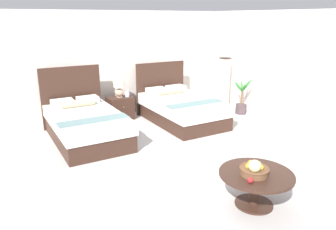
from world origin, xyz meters
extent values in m
cube|color=#B0ACA8|center=(0.00, 0.00, -0.01)|extent=(10.05, 10.07, 0.02)
cube|color=silver|center=(0.00, 3.23, 1.26)|extent=(10.05, 0.12, 2.53)
cube|color=white|center=(3.23, 0.40, 1.26)|extent=(0.12, 5.67, 2.53)
cube|color=#372219|center=(-1.14, 1.75, 0.17)|extent=(1.28, 2.12, 0.33)
cube|color=white|center=(-1.14, 1.75, 0.45)|extent=(1.32, 2.17, 0.23)
cube|color=#372219|center=(-1.11, 2.83, 0.68)|extent=(1.31, 0.09, 1.35)
cube|color=white|center=(-1.39, 2.54, 0.64)|extent=(0.45, 0.31, 0.14)
cube|color=white|center=(-0.85, 2.53, 0.64)|extent=(0.45, 0.31, 0.14)
cylinder|color=tan|center=(-1.12, 2.30, 0.64)|extent=(0.68, 0.16, 0.15)
cube|color=slate|center=(-1.15, 1.24, 0.57)|extent=(1.30, 0.39, 0.01)
cube|color=#372219|center=(1.14, 1.75, 0.16)|extent=(1.31, 2.11, 0.31)
cube|color=white|center=(1.14, 1.75, 0.44)|extent=(1.35, 2.15, 0.26)
cube|color=#372219|center=(1.16, 2.82, 0.64)|extent=(1.34, 0.09, 1.29)
cube|color=white|center=(0.87, 2.53, 0.64)|extent=(0.46, 0.31, 0.14)
cube|color=white|center=(1.43, 2.52, 0.64)|extent=(0.46, 0.31, 0.14)
cylinder|color=tan|center=(1.15, 2.29, 0.65)|extent=(0.70, 0.16, 0.15)
cube|color=slate|center=(1.13, 1.23, 0.58)|extent=(1.33, 0.38, 0.01)
cube|color=#372219|center=(-0.01, 2.72, 0.27)|extent=(0.58, 0.40, 0.55)
sphere|color=tan|center=(-0.01, 2.51, 0.35)|extent=(0.02, 0.02, 0.02)
cylinder|color=tan|center=(-0.01, 2.74, 0.56)|extent=(0.14, 0.14, 0.02)
ellipsoid|color=tan|center=(-0.01, 2.74, 0.66)|extent=(0.21, 0.21, 0.19)
cylinder|color=#99844C|center=(-0.01, 2.74, 0.77)|extent=(0.02, 0.02, 0.04)
cylinder|color=beige|center=(-0.01, 2.74, 0.89)|extent=(0.26, 0.26, 0.20)
cylinder|color=#B6BBCE|center=(0.16, 2.68, 0.62)|extent=(0.10, 0.10, 0.15)
torus|color=#B6BBCE|center=(0.16, 2.68, 0.71)|extent=(0.10, 0.10, 0.01)
cylinder|color=#372219|center=(0.03, -1.65, 0.01)|extent=(0.50, 0.50, 0.02)
cylinder|color=#372219|center=(0.03, -1.65, 0.21)|extent=(0.14, 0.14, 0.43)
cylinder|color=#372219|center=(0.03, -1.65, 0.45)|extent=(0.95, 0.95, 0.04)
cylinder|color=brown|center=(-0.03, -1.66, 0.51)|extent=(0.36, 0.36, 0.09)
torus|color=brown|center=(-0.03, -1.66, 0.55)|extent=(0.38, 0.38, 0.02)
sphere|color=gold|center=(0.00, -1.74, 0.58)|extent=(0.08, 0.08, 0.08)
sphere|color=#83B43B|center=(0.05, -1.65, 0.58)|extent=(0.08, 0.08, 0.08)
sphere|color=orange|center=(-0.02, -1.58, 0.59)|extent=(0.08, 0.08, 0.08)
sphere|color=gold|center=(-0.10, -1.63, 0.58)|extent=(0.07, 0.07, 0.07)
sphere|color=beige|center=(-0.09, -1.72, 0.62)|extent=(0.16, 0.16, 0.16)
sphere|color=red|center=(-0.23, -1.80, 0.50)|extent=(0.07, 0.07, 0.07)
cube|color=black|center=(2.82, 2.29, 0.01)|extent=(0.25, 0.25, 0.03)
cube|color=beige|center=(2.82, 2.29, 0.68)|extent=(0.21, 0.21, 1.30)
cube|color=black|center=(2.82, 2.29, 1.34)|extent=(0.25, 0.25, 0.02)
cylinder|color=#45373B|center=(2.83, 1.59, 0.12)|extent=(0.28, 0.28, 0.24)
cylinder|color=brown|center=(2.83, 1.59, 0.41)|extent=(0.04, 0.04, 0.34)
ellipsoid|color=#347E34|center=(2.92, 1.59, 0.70)|extent=(0.24, 0.08, 0.27)
ellipsoid|color=#347E34|center=(2.89, 1.68, 0.69)|extent=(0.18, 0.24, 0.29)
ellipsoid|color=#347E34|center=(2.79, 1.69, 0.69)|extent=(0.13, 0.24, 0.28)
ellipsoid|color=#347E34|center=(2.71, 1.61, 0.70)|extent=(0.28, 0.09, 0.29)
ellipsoid|color=#347E34|center=(2.79, 1.51, 0.69)|extent=(0.13, 0.22, 0.28)
ellipsoid|color=#347E34|center=(2.87, 1.49, 0.75)|extent=(0.14, 0.26, 0.38)
camera|label=1|loc=(-2.87, -4.28, 2.38)|focal=34.58mm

